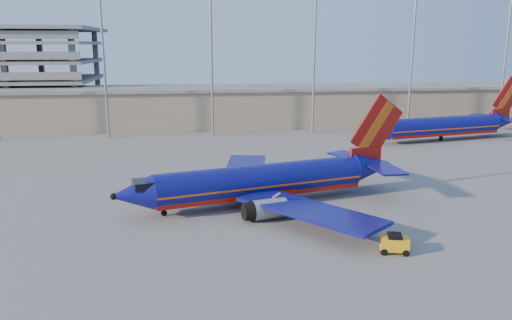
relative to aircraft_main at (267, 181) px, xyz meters
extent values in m
plane|color=slate|center=(0.55, -2.14, -2.52)|extent=(220.00, 220.00, 0.00)
cube|color=gray|center=(10.55, 55.86, 1.48)|extent=(120.00, 15.00, 8.00)
cube|color=slate|center=(10.55, 55.86, 5.68)|extent=(122.00, 16.00, 0.60)
cylinder|color=gray|center=(-24.45, 43.86, 11.48)|extent=(0.44, 0.44, 28.00)
cylinder|color=gray|center=(-4.45, 43.86, 11.48)|extent=(0.44, 0.44, 28.00)
cylinder|color=gray|center=(15.55, 43.86, 11.48)|extent=(0.44, 0.44, 28.00)
cylinder|color=gray|center=(35.55, 43.86, 11.48)|extent=(0.44, 0.44, 28.00)
cylinder|color=gray|center=(55.55, 43.86, 11.48)|extent=(0.44, 0.44, 28.00)
cylinder|color=navy|center=(-0.81, -0.22, 0.16)|extent=(23.94, 9.73, 3.67)
cube|color=#A5150D|center=(-0.81, -0.22, -0.78)|extent=(23.76, 9.06, 1.29)
cube|color=#E05712|center=(-0.81, -0.22, -0.09)|extent=(23.95, 9.77, 0.22)
cone|color=navy|center=(-14.31, -3.85, 0.16)|extent=(4.98, 4.63, 3.67)
cube|color=black|center=(-13.06, -3.52, 1.10)|extent=(2.97, 3.11, 0.79)
cone|color=navy|center=(13.18, 3.55, 0.51)|extent=(5.93, 4.88, 3.67)
cube|color=#A5150D|center=(12.41, 3.34, 1.85)|extent=(4.16, 1.61, 2.18)
cube|color=#A5150D|center=(13.75, 3.70, 5.32)|extent=(7.11, 2.20, 7.91)
cube|color=#E05712|center=(13.56, 3.65, 5.32)|extent=(4.78, 1.66, 6.21)
cube|color=navy|center=(11.92, 6.70, 1.05)|extent=(5.54, 7.01, 0.22)
cube|color=navy|center=(13.67, 0.19, 1.05)|extent=(3.31, 6.50, 0.22)
cube|color=navy|center=(-1.64, 8.60, -0.73)|extent=(7.28, 15.96, 0.35)
cube|color=navy|center=(2.90, -8.26, -0.73)|extent=(13.54, 15.06, 0.35)
cube|color=#A5150D|center=(-0.33, -0.09, -1.18)|extent=(6.75, 5.28, 0.99)
cylinder|color=gray|center=(-3.30, 4.45, -1.38)|extent=(3.99, 2.94, 2.08)
cylinder|color=gray|center=(-0.61, -5.51, -1.38)|extent=(3.99, 2.94, 2.08)
cylinder|color=gray|center=(-11.34, -3.05, -1.97)|extent=(0.29, 0.29, 1.09)
cylinder|color=black|center=(-11.34, -3.05, -2.20)|extent=(0.68, 0.40, 0.63)
cylinder|color=black|center=(-0.04, 2.66, -2.10)|extent=(0.95, 0.74, 0.83)
cylinder|color=black|center=(1.30, -2.32, -2.10)|extent=(0.95, 0.74, 0.83)
cylinder|color=navy|center=(37.62, 33.40, 0.13)|extent=(23.75, 8.52, 3.62)
cube|color=#A5150D|center=(37.62, 33.40, -0.80)|extent=(23.60, 7.85, 1.27)
cube|color=#E05712|center=(37.62, 33.40, -0.12)|extent=(23.75, 8.55, 0.22)
cone|color=navy|center=(24.12, 30.47, 0.13)|extent=(4.79, 4.41, 3.62)
cube|color=black|center=(25.37, 30.74, 1.06)|extent=(2.84, 2.99, 0.78)
cone|color=navy|center=(51.60, 36.42, 0.47)|extent=(5.75, 4.62, 3.62)
cube|color=#A5150D|center=(50.83, 36.26, 1.79)|extent=(4.14, 1.40, 2.16)
cube|color=#A5150D|center=(52.18, 36.55, 5.22)|extent=(7.09, 1.83, 7.82)
cube|color=#E05712|center=(51.98, 36.50, 5.22)|extent=(4.76, 1.41, 6.13)
cube|color=navy|center=(50.51, 39.59, 1.01)|extent=(5.25, 6.92, 0.22)
cylinder|color=black|center=(37.62, 33.40, -2.08)|extent=(0.82, 0.82, 0.88)
cube|color=#ECA314|center=(8.80, -15.11, -1.67)|extent=(2.62, 1.88, 1.13)
cube|color=black|center=(8.80, -15.11, -1.00)|extent=(1.39, 1.47, 0.39)
cylinder|color=black|center=(8.07, -14.29, -2.23)|extent=(0.62, 0.34, 0.59)
cylinder|color=black|center=(7.77, -15.49, -2.23)|extent=(0.62, 0.34, 0.59)
cylinder|color=black|center=(9.82, -14.73, -2.23)|extent=(0.62, 0.34, 0.59)
cylinder|color=black|center=(9.52, -15.93, -2.23)|extent=(0.62, 0.34, 0.59)
camera|label=1|loc=(-7.79, -53.28, 14.94)|focal=35.00mm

